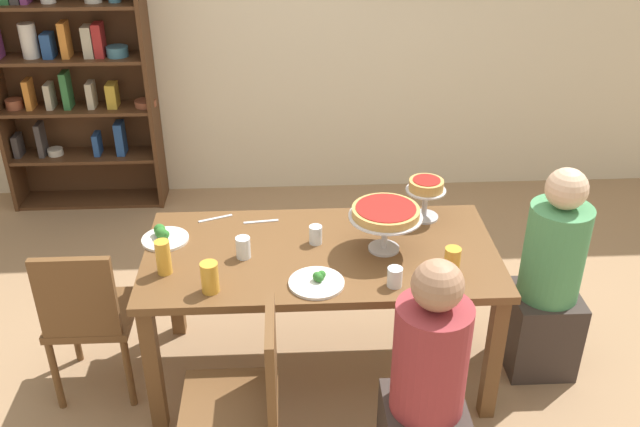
# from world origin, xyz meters

# --- Properties ---
(ground_plane) EXTENTS (12.00, 12.00, 0.00)m
(ground_plane) POSITION_xyz_m (0.00, 0.00, 0.00)
(ground_plane) COLOR #9E7A56
(rear_partition) EXTENTS (8.00, 0.12, 2.80)m
(rear_partition) POSITION_xyz_m (0.00, 2.20, 1.40)
(rear_partition) COLOR beige
(rear_partition) RESTS_ON ground_plane
(dining_table) EXTENTS (1.70, 0.84, 0.74)m
(dining_table) POSITION_xyz_m (0.00, 0.00, 0.65)
(dining_table) COLOR brown
(dining_table) RESTS_ON ground_plane
(bookshelf) EXTENTS (1.11, 0.30, 2.21)m
(bookshelf) POSITION_xyz_m (-1.65, 2.01, 1.17)
(bookshelf) COLOR #4C2D19
(bookshelf) RESTS_ON ground_plane
(diner_head_east) EXTENTS (0.34, 0.34, 1.15)m
(diner_head_east) POSITION_xyz_m (1.14, -0.01, 0.49)
(diner_head_east) COLOR #382D28
(diner_head_east) RESTS_ON ground_plane
(diner_near_right) EXTENTS (0.34, 0.34, 1.15)m
(diner_near_right) POSITION_xyz_m (0.39, -0.75, 0.49)
(diner_near_right) COLOR #382D28
(diner_near_right) RESTS_ON ground_plane
(chair_head_west) EXTENTS (0.40, 0.40, 0.87)m
(chair_head_west) POSITION_xyz_m (-1.12, -0.10, 0.49)
(chair_head_west) COLOR brown
(chair_head_west) RESTS_ON ground_plane
(chair_near_left) EXTENTS (0.40, 0.40, 0.87)m
(chair_near_left) POSITION_xyz_m (-0.34, -0.68, 0.49)
(chair_near_left) COLOR brown
(chair_near_left) RESTS_ON ground_plane
(deep_dish_pizza_stand) EXTENTS (0.35, 0.35, 0.23)m
(deep_dish_pizza_stand) POSITION_xyz_m (0.30, -0.00, 0.93)
(deep_dish_pizza_stand) COLOR silver
(deep_dish_pizza_stand) RESTS_ON dining_table
(personal_pizza_stand) EXTENTS (0.21, 0.21, 0.22)m
(personal_pizza_stand) POSITION_xyz_m (0.55, 0.30, 0.90)
(personal_pizza_stand) COLOR silver
(personal_pizza_stand) RESTS_ON dining_table
(salad_plate_near_diner) EXTENTS (0.23, 0.23, 0.07)m
(salad_plate_near_diner) POSITION_xyz_m (-0.77, 0.14, 0.76)
(salad_plate_near_diner) COLOR white
(salad_plate_near_diner) RESTS_ON dining_table
(salad_plate_far_diner) EXTENTS (0.25, 0.25, 0.06)m
(salad_plate_far_diner) POSITION_xyz_m (-0.03, -0.27, 0.75)
(salad_plate_far_diner) COLOR white
(salad_plate_far_diner) RESTS_ON dining_table
(beer_glass_amber_tall) EXTENTS (0.07, 0.07, 0.17)m
(beer_glass_amber_tall) POSITION_xyz_m (-0.72, -0.15, 0.82)
(beer_glass_amber_tall) COLOR gold
(beer_glass_amber_tall) RESTS_ON dining_table
(beer_glass_amber_short) EXTENTS (0.07, 0.07, 0.16)m
(beer_glass_amber_short) POSITION_xyz_m (0.57, -0.27, 0.82)
(beer_glass_amber_short) COLOR gold
(beer_glass_amber_short) RESTS_ON dining_table
(beer_glass_amber_spare) EXTENTS (0.08, 0.08, 0.14)m
(beer_glass_amber_spare) POSITION_xyz_m (-0.50, -0.30, 0.81)
(beer_glass_amber_spare) COLOR gold
(beer_glass_amber_spare) RESTS_ON dining_table
(water_glass_clear_near) EXTENTS (0.07, 0.07, 0.09)m
(water_glass_clear_near) POSITION_xyz_m (0.31, -0.30, 0.79)
(water_glass_clear_near) COLOR white
(water_glass_clear_near) RESTS_ON dining_table
(water_glass_clear_far) EXTENTS (0.07, 0.07, 0.11)m
(water_glass_clear_far) POSITION_xyz_m (-0.37, -0.03, 0.79)
(water_glass_clear_far) COLOR white
(water_glass_clear_far) RESTS_ON dining_table
(water_glass_clear_spare) EXTENTS (0.06, 0.06, 0.09)m
(water_glass_clear_spare) POSITION_xyz_m (-0.02, 0.08, 0.79)
(water_glass_clear_spare) COLOR white
(water_glass_clear_spare) RESTS_ON dining_table
(cutlery_fork_near) EXTENTS (0.18, 0.04, 0.00)m
(cutlery_fork_near) POSITION_xyz_m (-0.29, 0.29, 0.74)
(cutlery_fork_near) COLOR silver
(cutlery_fork_near) RESTS_ON dining_table
(cutlery_knife_near) EXTENTS (0.17, 0.08, 0.00)m
(cutlery_knife_near) POSITION_xyz_m (-0.53, 0.34, 0.74)
(cutlery_knife_near) COLOR silver
(cutlery_knife_near) RESTS_ON dining_table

